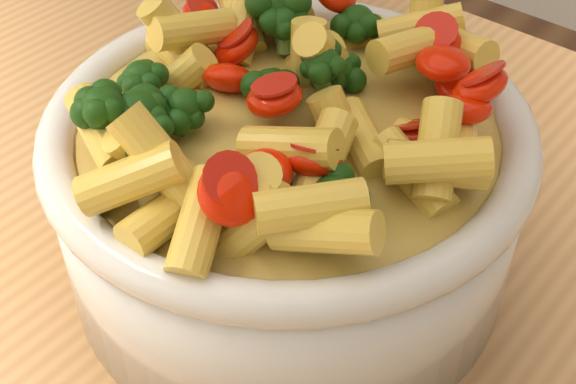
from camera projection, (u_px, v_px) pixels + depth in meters
The scene contains 2 objects.
serving_bowl at pixel (288, 190), 0.46m from camera, with size 0.27×0.27×0.12m.
pasta_salad at pixel (288, 87), 0.41m from camera, with size 0.21×0.21×0.05m.
Camera 1 is at (0.24, -0.20, 1.26)m, focal length 50.00 mm.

